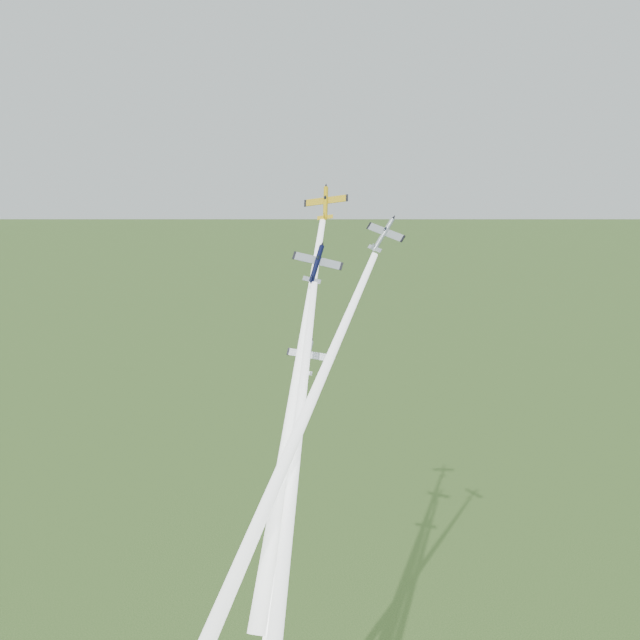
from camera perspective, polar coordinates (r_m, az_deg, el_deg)
The scene contains 8 objects.
plane_yellow at distance 131.18m, azimuth 0.40°, elevation 8.33°, with size 7.42×7.36×1.16m, color yellow, non-canonical shape.
smoke_trail_yellow at distance 118.98m, azimuth -1.97°, elevation -6.36°, with size 2.57×2.57×62.72m, color white, non-canonical shape.
plane_navy at distance 122.70m, azimuth -0.24°, elevation 4.03°, with size 7.86×7.79×1.23m, color black, non-canonical shape.
smoke_trail_navy at distance 112.64m, azimuth -2.24°, elevation -13.59°, with size 2.57×2.57×68.84m, color white, non-canonical shape.
plane_silver_right at distance 117.29m, azimuth 4.53°, elevation 6.09°, with size 6.80×6.75×1.07m, color #ABB3B9, non-canonical shape.
smoke_trail_silver_right at distance 110.96m, azimuth -2.95°, elevation -11.02°, with size 2.57×2.57×68.64m, color white, non-canonical shape.
plane_silver_low at distance 122.31m, azimuth -0.87°, elevation -2.67°, with size 6.77×6.72×1.06m, color #B3BAC2, non-canonical shape.
smoke_trail_silver_low at distance 116.88m, azimuth -3.17°, elevation -18.81°, with size 2.57×2.57×62.25m, color white, non-canonical shape.
Camera 1 is at (65.49, -102.53, 121.29)m, focal length 45.00 mm.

